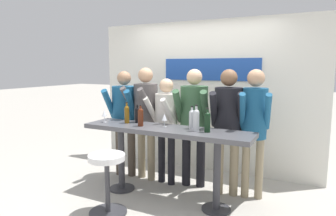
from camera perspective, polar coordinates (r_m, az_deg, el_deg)
name	(u,v)px	position (r m, az deg, el deg)	size (l,w,h in m)	color
ground_plane	(165,199)	(4.20, -0.50, -16.88)	(40.00, 40.00, 0.00)	#B2ADA3
back_wall	(203,96)	(5.14, 6.78, 2.31)	(3.88, 0.12, 2.52)	silver
tasting_table	(165,140)	(3.93, -0.52, -6.16)	(2.28, 0.52, 0.97)	#4C4C51
bar_stool	(107,174)	(3.71, -11.53, -12.25)	(0.46, 0.46, 0.73)	#333338
person_far_left	(124,112)	(4.81, -8.30, -0.78)	(0.52, 0.61, 1.69)	#473D33
person_left	(145,111)	(4.62, -4.32, -0.56)	(0.50, 0.60, 1.74)	gray
person_center_left	(166,119)	(4.43, -0.38, -2.18)	(0.45, 0.55, 1.59)	black
person_center	(194,115)	(4.33, 4.94, -1.39)	(0.53, 0.62, 1.73)	black
person_center_right	(228,118)	(4.09, 11.32, -1.95)	(0.51, 0.61, 1.73)	gray
person_right	(254,119)	(4.06, 16.13, -1.99)	(0.45, 0.57, 1.73)	gray
wine_bottle_0	(127,113)	(4.23, -7.85, -1.04)	(0.07, 0.07, 0.30)	brown
wine_bottle_1	(141,116)	(3.99, -5.25, -1.56)	(0.07, 0.07, 0.29)	#4C1E0F
wine_bottle_2	(192,118)	(3.82, 4.57, -1.97)	(0.08, 0.08, 0.29)	#B7BCC1
wine_bottle_3	(196,119)	(3.69, 5.38, -2.10)	(0.08, 0.08, 0.33)	#B7BCC1
wine_bottle_4	(137,114)	(4.23, -5.87, -1.24)	(0.06, 0.06, 0.26)	black
wine_bottle_5	(207,121)	(3.65, 7.51, -2.47)	(0.07, 0.07, 0.30)	black
wine_glass_0	(164,117)	(3.93, -0.70, -1.82)	(0.07, 0.07, 0.18)	silver
wine_glass_1	(104,114)	(4.34, -12.03, -1.06)	(0.07, 0.07, 0.18)	silver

